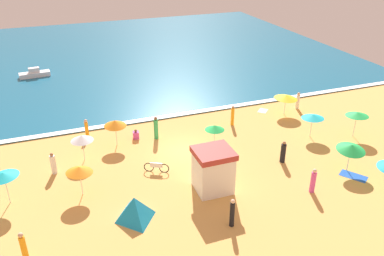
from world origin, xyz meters
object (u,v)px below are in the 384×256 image
Objects in this scene: beachgoer_11 at (233,116)px; beachgoer_3 at (298,101)px; beach_umbrella_5 at (351,147)px; beach_umbrella_1 at (215,128)px; beachgoer_5 at (283,152)px; beachgoer_10 at (87,128)px; beach_umbrella_7 at (115,123)px; beachgoer_4 at (53,164)px; small_boat_0 at (35,74)px; beachgoer_0 at (156,128)px; beachgoer_1 at (232,213)px; beachgoer_6 at (207,156)px; beach_umbrella_6 at (313,116)px; lifeguard_cabana at (213,170)px; beachgoer_2 at (23,247)px; beach_umbrella_0 at (286,97)px; beach_umbrella_3 at (82,138)px; beachgoer_7 at (313,181)px; beachgoer_9 at (136,135)px; beach_umbrella_4 at (79,170)px; beach_umbrella_9 at (357,114)px; parked_bicycle at (156,167)px; beach_umbrella_8 at (3,175)px.

beachgoer_3 is at bearing 8.02° from beachgoer_11.
beach_umbrella_1 is at bearing 139.89° from beach_umbrella_5.
beachgoer_5 is 15.77m from beachgoer_10.
beach_umbrella_7 reaches higher than beachgoer_4.
beach_umbrella_5 is at bearing -54.50° from small_boat_0.
beachgoer_0 is 11.87m from beachgoer_1.
beachgoer_6 is (2.30, -5.31, -0.13)m from beachgoer_0.
beach_umbrella_6 reaches higher than beachgoer_6.
lifeguard_cabana reaches higher than beachgoer_1.
beach_umbrella_1 is 1.10× the size of beachgoer_2.
beach_umbrella_5 is at bearing -96.86° from beach_umbrella_6.
beachgoer_6 is (-10.15, -5.81, -0.91)m from beach_umbrella_0.
beach_umbrella_3 is at bearing 155.12° from beach_umbrella_5.
beachgoer_7 is at bearing -45.78° from beachgoer_6.
beach_umbrella_6 reaches higher than beachgoer_4.
beachgoer_11 is at bearing 31.93° from beachgoer_2.
beachgoer_7 is at bearing -51.20° from beachgoer_9.
beach_umbrella_5 is 2.81× the size of beachgoer_9.
beachgoer_9 is at bearing 142.46° from beach_umbrella_5.
beach_umbrella_6 reaches higher than beach_umbrella_0.
beach_umbrella_5 reaches higher than beachgoer_7.
beachgoer_3 is 0.91× the size of beachgoer_11.
beach_umbrella_1 is at bearing -59.95° from small_boat_0.
beach_umbrella_4 is 0.95× the size of beach_umbrella_9.
beach_umbrella_6 is 1.05× the size of beach_umbrella_7.
small_boat_0 is at bearing 102.55° from beachgoer_10.
lifeguard_cabana is at bearing -141.71° from beach_umbrella_0.
beachgoer_7 is (-7.92, -5.34, -1.17)m from beach_umbrella_9.
beach_umbrella_1 reaches higher than beachgoer_7.
beach_umbrella_1 is 1.19× the size of parked_bicycle.
beach_umbrella_8 is 1.44× the size of beachgoer_10.
beachgoer_3 is 13.59m from beachgoer_7.
beachgoer_10 is (-7.55, 7.55, 0.00)m from beachgoer_6.
lifeguard_cabana is 14.16m from beach_umbrella_9.
beachgoer_7 is (10.71, -10.71, -1.08)m from beach_umbrella_7.
beach_umbrella_3 reaches higher than beach_umbrella_1.
beachgoer_1 is 1.10× the size of beachgoer_6.
beach_umbrella_1 is 8.25m from beach_umbrella_6.
beach_umbrella_0 is at bearing -41.22° from small_boat_0.
beach_umbrella_8 is at bearing -166.37° from beachgoer_3.
beach_umbrella_7 reaches higher than small_boat_0.
beachgoer_9 is (-2.70, 12.42, -0.58)m from beachgoer_1.
beachgoer_11 is (12.83, 1.41, -0.95)m from beach_umbrella_3.
beach_umbrella_1 is 0.85× the size of beach_umbrella_5.
beach_umbrella_3 is 1.40× the size of beachgoer_4.
parked_bicycle is at bearing -37.44° from beach_umbrella_3.
beachgoer_0 is at bearing -64.90° from small_boat_0.
beach_umbrella_3 is at bearing 137.67° from lifeguard_cabana.
beach_umbrella_4 is 5.48m from parked_bicycle.
beach_umbrella_7 reaches higher than beachgoer_11.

